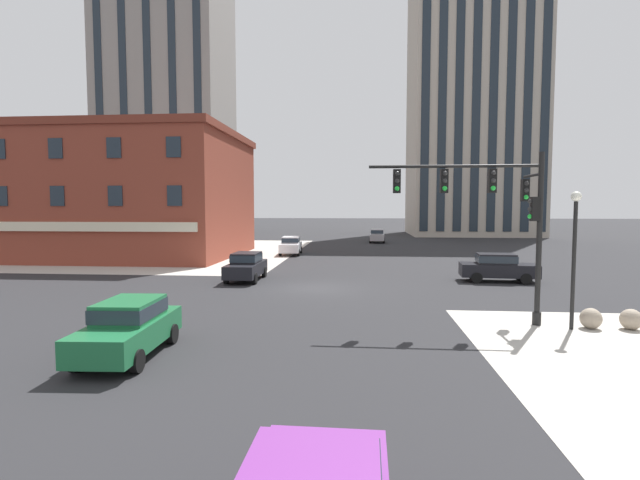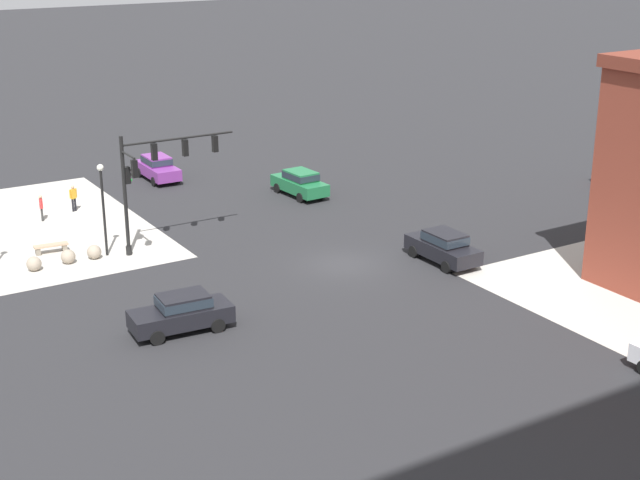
{
  "view_description": "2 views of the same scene",
  "coord_description": "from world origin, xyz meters",
  "px_view_note": "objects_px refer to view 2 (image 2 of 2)",
  "views": [
    {
      "loc": [
        2.32,
        -25.44,
        4.46
      ],
      "look_at": [
        0.03,
        0.91,
        2.6
      ],
      "focal_mm": 26.41,
      "sensor_mm": 36.0,
      "label": 1
    },
    {
      "loc": [
        24.66,
        37.58,
        16.88
      ],
      "look_at": [
        6.41,
        8.07,
        4.88
      ],
      "focal_mm": 51.71,
      "sensor_mm": 36.0,
      "label": 2
    }
  ],
  "objects_px": {
    "car_main_northbound_near": "(626,168)",
    "car_main_mid": "(300,182)",
    "bollard_sphere_curb_c": "(34,264)",
    "car_main_northbound_far": "(182,311)",
    "bollard_sphere_curb_a": "(94,252)",
    "car_cross_westbound": "(444,246)",
    "car_cross_eastbound": "(158,167)",
    "pedestrian_walking_east": "(41,206)",
    "bench_near_signal": "(51,247)",
    "pedestrian_at_curb": "(73,196)",
    "traffic_signal_main": "(151,173)",
    "bollard_sphere_curb_b": "(68,257)",
    "street_lamp_corner_near": "(103,198)"
  },
  "relations": [
    {
      "from": "bollard_sphere_curb_b",
      "to": "car_main_northbound_far",
      "type": "bearing_deg",
      "value": 98.71
    },
    {
      "from": "bollard_sphere_curb_a",
      "to": "car_main_northbound_near",
      "type": "height_order",
      "value": "car_main_northbound_near"
    },
    {
      "from": "bollard_sphere_curb_a",
      "to": "car_main_mid",
      "type": "relative_size",
      "value": 0.17
    },
    {
      "from": "bollard_sphere_curb_c",
      "to": "car_main_northbound_far",
      "type": "distance_m",
      "value": 11.34
    },
    {
      "from": "bollard_sphere_curb_b",
      "to": "bench_near_signal",
      "type": "xyz_separation_m",
      "value": [
        0.29,
        -2.08,
        -0.05
      ]
    },
    {
      "from": "bollard_sphere_curb_b",
      "to": "car_cross_westbound",
      "type": "relative_size",
      "value": 0.17
    },
    {
      "from": "car_main_mid",
      "to": "pedestrian_walking_east",
      "type": "bearing_deg",
      "value": -12.51
    },
    {
      "from": "car_main_northbound_far",
      "to": "pedestrian_at_curb",
      "type": "bearing_deg",
      "value": -94.2
    },
    {
      "from": "bench_near_signal",
      "to": "car_cross_eastbound",
      "type": "relative_size",
      "value": 0.42
    },
    {
      "from": "bollard_sphere_curb_c",
      "to": "car_cross_eastbound",
      "type": "relative_size",
      "value": 0.17
    },
    {
      "from": "bollard_sphere_curb_a",
      "to": "car_cross_eastbound",
      "type": "distance_m",
      "value": 15.84
    },
    {
      "from": "bollard_sphere_curb_a",
      "to": "bollard_sphere_curb_c",
      "type": "bearing_deg",
      "value": 1.99
    },
    {
      "from": "car_main_northbound_far",
      "to": "car_cross_westbound",
      "type": "distance_m",
      "value": 15.11
    },
    {
      "from": "car_main_northbound_near",
      "to": "car_cross_eastbound",
      "type": "distance_m",
      "value": 32.19
    },
    {
      "from": "pedestrian_at_curb",
      "to": "street_lamp_corner_near",
      "type": "bearing_deg",
      "value": 83.55
    },
    {
      "from": "traffic_signal_main",
      "to": "bollard_sphere_curb_c",
      "type": "distance_m",
      "value": 7.59
    },
    {
      "from": "bench_near_signal",
      "to": "car_main_mid",
      "type": "distance_m",
      "value": 17.18
    },
    {
      "from": "bollard_sphere_curb_b",
      "to": "street_lamp_corner_near",
      "type": "bearing_deg",
      "value": -176.09
    },
    {
      "from": "street_lamp_corner_near",
      "to": "car_main_northbound_near",
      "type": "relative_size",
      "value": 1.11
    },
    {
      "from": "car_cross_eastbound",
      "to": "car_main_mid",
      "type": "bearing_deg",
      "value": 126.7
    },
    {
      "from": "bollard_sphere_curb_b",
      "to": "car_main_northbound_far",
      "type": "relative_size",
      "value": 0.17
    },
    {
      "from": "bollard_sphere_curb_c",
      "to": "pedestrian_walking_east",
      "type": "xyz_separation_m",
      "value": [
        -2.71,
        -8.13,
        0.53
      ]
    },
    {
      "from": "bench_near_signal",
      "to": "street_lamp_corner_near",
      "type": "xyz_separation_m",
      "value": [
        -2.43,
        1.94,
        2.85
      ]
    },
    {
      "from": "bollard_sphere_curb_a",
      "to": "car_main_northbound_near",
      "type": "bearing_deg",
      "value": 173.38
    },
    {
      "from": "bollard_sphere_curb_c",
      "to": "car_main_northbound_far",
      "type": "height_order",
      "value": "car_main_northbound_far"
    },
    {
      "from": "bollard_sphere_curb_a",
      "to": "street_lamp_corner_near",
      "type": "bearing_deg",
      "value": -167.36
    },
    {
      "from": "traffic_signal_main",
      "to": "street_lamp_corner_near",
      "type": "bearing_deg",
      "value": -16.59
    },
    {
      "from": "car_main_northbound_near",
      "to": "car_main_mid",
      "type": "distance_m",
      "value": 22.56
    },
    {
      "from": "bench_near_signal",
      "to": "car_main_mid",
      "type": "height_order",
      "value": "car_main_mid"
    },
    {
      "from": "car_cross_westbound",
      "to": "car_cross_eastbound",
      "type": "bearing_deg",
      "value": -74.52
    },
    {
      "from": "pedestrian_at_curb",
      "to": "car_main_northbound_near",
      "type": "xyz_separation_m",
      "value": [
        -34.4,
        13.09,
        -0.03
      ]
    },
    {
      "from": "bollard_sphere_curb_c",
      "to": "pedestrian_at_curb",
      "type": "relative_size",
      "value": 0.46
    },
    {
      "from": "car_cross_westbound",
      "to": "car_main_mid",
      "type": "xyz_separation_m",
      "value": [
        0.05,
        -14.65,
        0.0
      ]
    },
    {
      "from": "bollard_sphere_curb_b",
      "to": "street_lamp_corner_near",
      "type": "distance_m",
      "value": 3.53
    },
    {
      "from": "bench_near_signal",
      "to": "street_lamp_corner_near",
      "type": "distance_m",
      "value": 4.22
    },
    {
      "from": "car_cross_westbound",
      "to": "bollard_sphere_curb_a",
      "type": "bearing_deg",
      "value": -33.41
    },
    {
      "from": "pedestrian_walking_east",
      "to": "car_main_northbound_far",
      "type": "distance_m",
      "value": 18.92
    },
    {
      "from": "traffic_signal_main",
      "to": "bollard_sphere_curb_b",
      "type": "relative_size",
      "value": 8.6
    },
    {
      "from": "bollard_sphere_curb_a",
      "to": "car_main_northbound_near",
      "type": "distance_m",
      "value": 36.38
    },
    {
      "from": "car_main_northbound_near",
      "to": "car_main_mid",
      "type": "relative_size",
      "value": 1.0
    },
    {
      "from": "bench_near_signal",
      "to": "pedestrian_walking_east",
      "type": "bearing_deg",
      "value": -101.42
    },
    {
      "from": "bollard_sphere_curb_c",
      "to": "car_cross_eastbound",
      "type": "distance_m",
      "value": 17.92
    },
    {
      "from": "car_main_northbound_far",
      "to": "car_cross_eastbound",
      "type": "height_order",
      "value": "same"
    },
    {
      "from": "traffic_signal_main",
      "to": "bench_near_signal",
      "type": "relative_size",
      "value": 3.54
    },
    {
      "from": "pedestrian_at_curb",
      "to": "car_cross_westbound",
      "type": "relative_size",
      "value": 0.38
    },
    {
      "from": "bollard_sphere_curb_a",
      "to": "car_main_northbound_far",
      "type": "relative_size",
      "value": 0.17
    },
    {
      "from": "traffic_signal_main",
      "to": "car_main_northbound_far",
      "type": "relative_size",
      "value": 1.44
    },
    {
      "from": "car_cross_eastbound",
      "to": "car_cross_westbound",
      "type": "xyz_separation_m",
      "value": [
        -6.42,
        23.19,
        0.0
      ]
    },
    {
      "from": "street_lamp_corner_near",
      "to": "pedestrian_walking_east",
      "type": "bearing_deg",
      "value": -81.04
    },
    {
      "from": "bollard_sphere_curb_c",
      "to": "car_cross_westbound",
      "type": "height_order",
      "value": "car_cross_westbound"
    }
  ]
}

